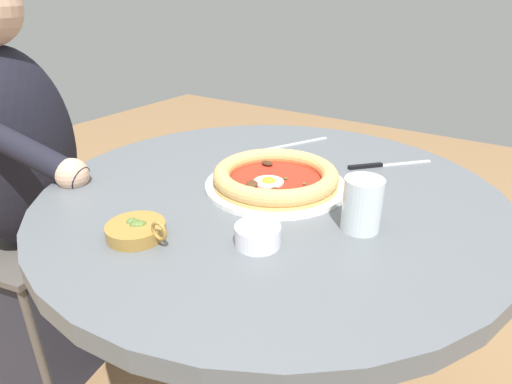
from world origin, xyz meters
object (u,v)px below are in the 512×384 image
object	(u,v)px
dining_table	(270,241)
steak_knife	(378,165)
olive_pan	(137,230)
cafe_chair_diner	(0,215)
water_glass	(362,208)
fork_utensil	(298,143)
pizza_on_plate	(276,179)
diner_person	(34,220)
ramekin_capers	(258,235)

from	to	relation	value
dining_table	steak_knife	world-z (taller)	steak_knife
olive_pan	dining_table	bearing A→B (deg)	-17.54
dining_table	cafe_chair_diner	size ratio (longest dim) A/B	1.14
water_glass	olive_pan	world-z (taller)	water_glass
fork_utensil	steak_knife	bearing A→B (deg)	-99.35
pizza_on_plate	diner_person	size ratio (longest dim) A/B	0.25
water_glass	diner_person	world-z (taller)	diner_person
diner_person	steak_knife	bearing A→B (deg)	-64.47
ramekin_capers	fork_utensil	world-z (taller)	ramekin_capers
ramekin_capers	fork_utensil	bearing A→B (deg)	21.55
dining_table	steak_knife	size ratio (longest dim) A/B	5.78
pizza_on_plate	ramekin_capers	bearing A→B (deg)	-156.14
diner_person	pizza_on_plate	bearing A→B (deg)	-76.67
water_glass	pizza_on_plate	bearing A→B (deg)	72.80
diner_person	cafe_chair_diner	size ratio (longest dim) A/B	1.41
fork_utensil	olive_pan	bearing A→B (deg)	-179.31
ramekin_capers	pizza_on_plate	bearing A→B (deg)	23.86
steak_knife	ramekin_capers	bearing A→B (deg)	174.15
dining_table	olive_pan	xyz separation A→B (m)	(-0.28, 0.09, 0.14)
pizza_on_plate	water_glass	size ratio (longest dim) A/B	3.13
ramekin_capers	cafe_chair_diner	size ratio (longest dim) A/B	0.09
dining_table	olive_pan	bearing A→B (deg)	162.46
pizza_on_plate	water_glass	world-z (taller)	water_glass
fork_utensil	diner_person	distance (m)	0.77
dining_table	fork_utensil	distance (m)	0.33
steak_knife	diner_person	size ratio (longest dim) A/B	0.14
fork_utensil	cafe_chair_diner	distance (m)	0.89
cafe_chair_diner	olive_pan	bearing A→B (deg)	-98.04
dining_table	diner_person	distance (m)	0.71
dining_table	ramekin_capers	size ratio (longest dim) A/B	12.63
steak_knife	olive_pan	bearing A→B (deg)	156.87
water_glass	cafe_chair_diner	distance (m)	1.07
dining_table	steak_knife	xyz separation A→B (m)	(0.25, -0.14, 0.13)
ramekin_capers	cafe_chair_diner	xyz separation A→B (m)	(0.01, 0.92, -0.24)
pizza_on_plate	cafe_chair_diner	bearing A→B (deg)	103.00
pizza_on_plate	diner_person	distance (m)	0.75
pizza_on_plate	olive_pan	xyz separation A→B (m)	(-0.29, 0.09, -0.01)
olive_pan	cafe_chair_diner	world-z (taller)	cafe_chair_diner
water_glass	cafe_chair_diner	world-z (taller)	cafe_chair_diner
fork_utensil	ramekin_capers	bearing A→B (deg)	-158.45
olive_pan	fork_utensil	world-z (taller)	olive_pan
water_glass	ramekin_capers	size ratio (longest dim) A/B	1.25
dining_table	diner_person	world-z (taller)	diner_person
ramekin_capers	diner_person	xyz separation A→B (m)	(0.04, 0.78, -0.23)
olive_pan	diner_person	distance (m)	0.66
steak_knife	fork_utensil	xyz separation A→B (m)	(0.04, 0.23, -0.00)
steak_knife	cafe_chair_diner	bearing A→B (deg)	113.70
fork_utensil	cafe_chair_diner	world-z (taller)	cafe_chair_diner
dining_table	ramekin_capers	world-z (taller)	ramekin_capers
fork_utensil	water_glass	bearing A→B (deg)	-137.66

